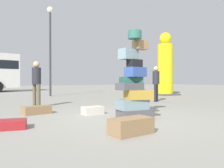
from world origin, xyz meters
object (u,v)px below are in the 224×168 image
at_px(person_tourist_with_camera, 156,81).
at_px(yellow_dummy_statue, 165,67).
at_px(lamp_post, 50,37).
at_px(suitcase_cream_foreground_near, 93,110).
at_px(suitcase_tower, 134,87).
at_px(suitcase_brown_white_trunk, 131,126).
at_px(person_bearded_onlooker, 36,80).
at_px(suitcase_maroon_foreground_far, 12,124).
at_px(suitcase_brown_upright_blue, 37,110).

bearing_deg(person_tourist_with_camera, yellow_dummy_statue, -172.70).
distance_m(yellow_dummy_statue, lamp_post, 7.37).
bearing_deg(suitcase_cream_foreground_near, person_tourist_with_camera, 23.22).
height_order(suitcase_tower, suitcase_brown_white_trunk, suitcase_tower).
height_order(person_bearded_onlooker, yellow_dummy_statue, yellow_dummy_statue).
xyz_separation_m(person_bearded_onlooker, person_tourist_with_camera, (4.98, -0.27, -0.02)).
distance_m(suitcase_brown_white_trunk, person_bearded_onlooker, 4.92).
relative_size(person_tourist_with_camera, yellow_dummy_statue, 0.39).
relative_size(suitcase_tower, suitcase_maroon_foreground_far, 4.06).
bearing_deg(suitcase_brown_upright_blue, person_bearded_onlooker, 65.37).
xyz_separation_m(suitcase_maroon_foreground_far, lamp_post, (2.64, 8.86, 3.46)).
relative_size(suitcase_brown_white_trunk, lamp_post, 0.14).
xyz_separation_m(suitcase_brown_white_trunk, suitcase_brown_upright_blue, (-1.05, 3.11, -0.03)).
distance_m(person_bearded_onlooker, yellow_dummy_statue, 8.92).
relative_size(suitcase_cream_foreground_near, suitcase_brown_upright_blue, 0.73).
relative_size(person_bearded_onlooker, yellow_dummy_statue, 0.40).
xyz_separation_m(suitcase_tower, suitcase_brown_white_trunk, (-0.90, -1.30, -0.63)).
distance_m(suitcase_maroon_foreground_far, yellow_dummy_statue, 11.42).
bearing_deg(suitcase_tower, suitcase_cream_foreground_near, 118.41).
xyz_separation_m(suitcase_brown_white_trunk, yellow_dummy_statue, (7.56, 7.78, 1.63)).
distance_m(suitcase_tower, person_bearded_onlooker, 3.88).
distance_m(suitcase_tower, suitcase_brown_white_trunk, 1.70).
bearing_deg(lamp_post, suitcase_maroon_foreground_far, -106.59).
xyz_separation_m(suitcase_maroon_foreground_far, suitcase_brown_white_trunk, (1.78, -1.43, 0.06)).
height_order(person_bearded_onlooker, lamp_post, lamp_post).
bearing_deg(lamp_post, suitcase_brown_white_trunk, -94.79).
height_order(suitcase_cream_foreground_near, yellow_dummy_statue, yellow_dummy_statue).
xyz_separation_m(suitcase_maroon_foreground_far, suitcase_brown_upright_blue, (0.72, 1.68, 0.03)).
xyz_separation_m(suitcase_cream_foreground_near, suitcase_brown_white_trunk, (-0.30, -2.41, 0.04)).
bearing_deg(suitcase_maroon_foreground_far, person_tourist_with_camera, 37.26).
xyz_separation_m(suitcase_tower, lamp_post, (-0.04, 8.99, 2.78)).
distance_m(suitcase_tower, person_tourist_with_camera, 4.60).
xyz_separation_m(suitcase_tower, person_tourist_with_camera, (3.28, 3.22, 0.15)).
bearing_deg(suitcase_brown_white_trunk, yellow_dummy_statue, 37.19).
bearing_deg(yellow_dummy_statue, person_tourist_with_camera, -136.03).
bearing_deg(yellow_dummy_statue, lamp_post, 159.51).
distance_m(suitcase_cream_foreground_near, suitcase_brown_white_trunk, 2.43).
bearing_deg(suitcase_cream_foreground_near, suitcase_maroon_foreground_far, -159.89).
distance_m(suitcase_maroon_foreground_far, person_tourist_with_camera, 6.77).
xyz_separation_m(suitcase_brown_upright_blue, yellow_dummy_statue, (8.62, 4.67, 1.66)).
bearing_deg(suitcase_maroon_foreground_far, suitcase_brown_upright_blue, 76.62).
height_order(suitcase_cream_foreground_near, lamp_post, lamp_post).
relative_size(suitcase_maroon_foreground_far, yellow_dummy_statue, 0.13).
bearing_deg(suitcase_brown_upright_blue, lamp_post, 59.23).
height_order(suitcase_maroon_foreground_far, person_bearded_onlooker, person_bearded_onlooker).
bearing_deg(person_tourist_with_camera, suitcase_tower, 7.77).
bearing_deg(suitcase_brown_upright_blue, suitcase_tower, -58.71).
bearing_deg(suitcase_cream_foreground_near, suitcase_brown_white_trunk, -102.27).
relative_size(suitcase_maroon_foreground_far, lamp_post, 0.10).
xyz_separation_m(person_bearded_onlooker, lamp_post, (1.66, 5.50, 2.60)).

